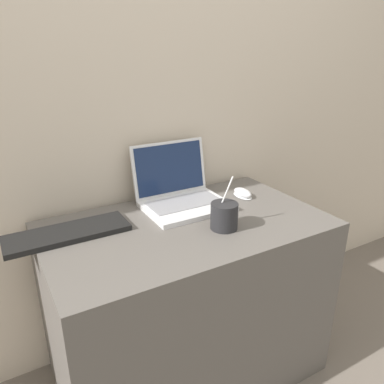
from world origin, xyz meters
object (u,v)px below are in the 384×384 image
Objects in this scene: drink_cup at (224,215)px; computer_mouse at (243,193)px; laptop at (181,193)px; external_keyboard at (68,233)px.

drink_cup is 0.34m from computer_mouse.
computer_mouse is at bearing -12.08° from laptop.
drink_cup is 0.46× the size of external_keyboard.
laptop is at bearing 96.35° from drink_cup.
computer_mouse is (0.25, 0.22, -0.04)m from drink_cup.
drink_cup is at bearing -83.65° from laptop.
laptop is 0.49m from external_keyboard.
external_keyboard is (-0.52, 0.23, -0.04)m from drink_cup.
computer_mouse is (0.28, -0.06, -0.04)m from laptop.
external_keyboard is (-0.49, -0.05, -0.04)m from laptop.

